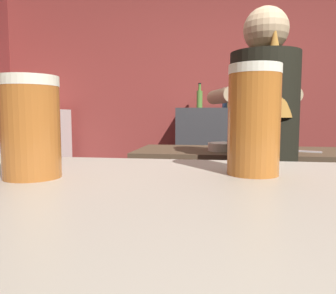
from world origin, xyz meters
TOP-DOWN VIEW (x-y plane):
  - wall_back at (0.00, 2.20)m, footprint 5.20×0.10m
  - prep_counter at (0.35, 0.77)m, footprint 2.10×0.60m
  - back_shelf at (-0.14, 1.92)m, footprint 0.88×0.36m
  - mini_fridge at (-2.06, 1.75)m, footprint 0.58×0.58m
  - bartender at (0.05, 0.32)m, footprint 0.49×0.55m
  - mixing_bowl at (-0.15, 0.70)m, footprint 0.18×0.18m
  - chefs_knife at (0.33, 0.72)m, footprint 0.23×0.12m
  - pint_glass_near at (-0.13, -0.92)m, footprint 0.07×0.07m
  - pint_glass_far at (-0.42, -0.99)m, footprint 0.08×0.08m
  - bottle_vinegar at (-0.06, 1.88)m, footprint 0.06×0.06m
  - bottle_olive_oil at (-0.36, 1.97)m, footprint 0.06×0.06m
  - bottle_hot_sauce at (0.19, 1.83)m, footprint 0.06×0.06m
  - bottle_soy at (-0.11, 1.96)m, footprint 0.06×0.06m

SIDE VIEW (x-z plane):
  - prep_counter at x=0.35m, z-range 0.00..0.92m
  - mini_fridge at x=-2.06m, z-range 0.00..1.20m
  - back_shelf at x=-0.14m, z-range 0.00..1.22m
  - chefs_knife at x=0.33m, z-range 0.92..0.93m
  - mixing_bowl at x=-0.15m, z-range 0.92..0.97m
  - bartender at x=0.05m, z-range 0.13..1.80m
  - pint_glass_far at x=-0.42m, z-range 1.07..1.20m
  - pint_glass_near at x=-0.13m, z-range 1.07..1.22m
  - bottle_hot_sauce at x=0.19m, z-range 1.20..1.37m
  - bottle_soy at x=-0.11m, z-range 1.19..1.40m
  - bottle_olive_oil at x=-0.36m, z-range 1.19..1.44m
  - bottle_vinegar at x=-0.06m, z-range 1.19..1.45m
  - wall_back at x=0.00m, z-range 0.00..2.70m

